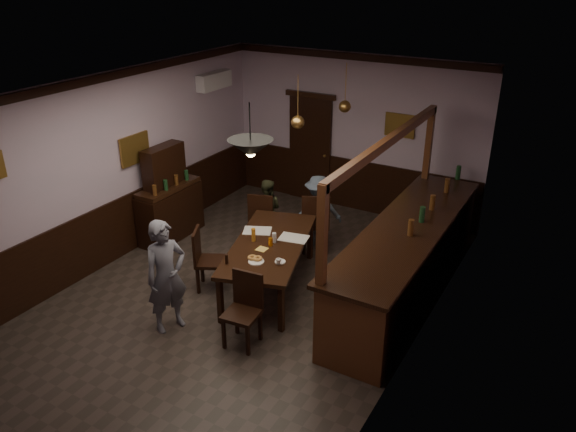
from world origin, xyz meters
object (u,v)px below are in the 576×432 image
Objects in this scene: chair_far_right at (316,221)px; person_seated_left at (267,210)px; bar_counter at (406,258)px; chair_side at (205,257)px; sideboard at (169,202)px; pendant_brass_far at (345,107)px; person_standing at (166,276)px; soda_can at (271,242)px; pendant_brass_mid at (298,122)px; person_seated_right at (318,211)px; dining_table at (269,247)px; chair_near at (244,306)px; chair_far_left at (262,217)px; pendant_iron at (251,148)px; coffee_cup at (279,261)px.

person_seated_left is (-0.96, 0.00, -0.02)m from chair_far_right.
chair_side is at bearing -153.60° from bar_counter.
sideboard is 4.21m from bar_counter.
person_standing is at bearing -101.24° from pendant_brass_far.
person_standing is 13.01× the size of soda_can.
person_standing is at bearing 50.26° from chair_far_right.
person_standing is (-0.70, -2.85, 0.20)m from chair_far_right.
pendant_brass_mid is (2.31, 0.42, 1.63)m from sideboard.
bar_counter is at bearing 3.37° from sideboard.
pendant_brass_mid is at bearing 51.89° from person_seated_right.
chair_near is at bearing -72.16° from dining_table.
person_standing is at bearing 76.92° from chair_far_left.
chair_far_right is 0.63× the size of sideboard.
chair_far_left is 1.89m from pendant_brass_mid.
bar_counter is (2.60, -0.25, 0.05)m from chair_far_left.
person_seated_left reaches higher than chair_near.
pendant_brass_mid reaches higher than sideboard.
person_standing is 0.37× the size of bar_counter.
pendant_brass_mid is at bearing 9.03° from person_standing.
person_standing is at bearing -139.64° from pendant_iron.
pendant_brass_mid reaches higher than person_seated_right.
pendant_brass_far is at bearing 79.83° from coffee_cup.
chair_far_left is at bearing 173.49° from pendant_brass_mid.
chair_near is 8.11× the size of soda_can.
chair_side is 1.18× the size of pendant_brass_mid.
coffee_cup is at bearing 70.51° from person_seated_right.
chair_far_left is 0.24× the size of bar_counter.
dining_table is 3.58× the size of pendant_iron.
pendant_brass_far is (1.00, 0.88, 1.74)m from person_seated_left.
chair_far_left is 1.56m from chair_side.
pendant_brass_far reaches higher than person_seated_left.
sideboard is (-1.52, -0.77, 0.11)m from person_seated_left.
coffee_cup is at bearing -20.26° from sideboard.
chair_near is 2.51m from bar_counter.
coffee_cup is (0.37, -1.82, 0.22)m from chair_far_right.
pendant_brass_mid is at bearing 174.76° from bar_counter.
bar_counter is (1.83, -0.79, -0.03)m from person_seated_right.
bar_counter reaches higher than person_seated_right.
chair_side is at bearing 37.07° from person_seated_right.
chair_side is at bearing -116.35° from pendant_brass_mid.
chair_far_left is 2.62m from bar_counter.
pendant_brass_mid is at bearing 95.28° from dining_table.
bar_counter is 2.78m from pendant_brass_far.
chair_far_left is 8.28× the size of soda_can.
chair_side is 1.02m from soda_can.
sideboard is 0.40× the size of bar_counter.
person_seated_right is (0.61, 3.12, -0.15)m from person_standing.
sideboard is at bearing 153.07° from pendant_iron.
pendant_iron is 0.83× the size of pendant_brass_mid.
person_seated_left is 1.71m from soda_can.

